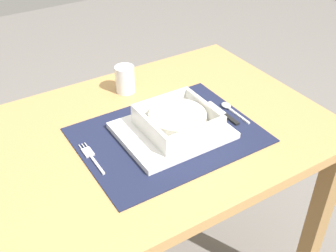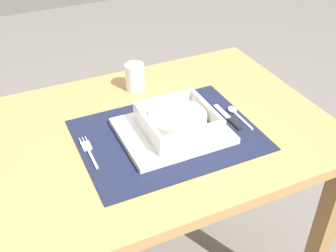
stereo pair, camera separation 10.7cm
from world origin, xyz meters
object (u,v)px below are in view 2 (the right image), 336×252
(spoon, at_px, (235,112))
(butter_knife, at_px, (229,118))
(fork, at_px, (88,150))
(porridge_bowl, at_px, (178,121))
(dining_table, at_px, (157,158))
(drinking_glass, at_px, (135,78))

(spoon, bearing_deg, butter_knife, -146.95)
(fork, bearing_deg, butter_knife, -8.46)
(porridge_bowl, bearing_deg, fork, 172.33)
(fork, relative_size, butter_knife, 1.00)
(dining_table, bearing_deg, spoon, -9.50)
(porridge_bowl, height_order, fork, porridge_bowl)
(spoon, bearing_deg, fork, 178.92)
(dining_table, relative_size, butter_knife, 7.03)
(porridge_bowl, xyz_separation_m, fork, (-0.23, 0.03, -0.04))
(porridge_bowl, height_order, spoon, porridge_bowl)
(dining_table, distance_m, fork, 0.23)
(spoon, height_order, butter_knife, spoon)
(dining_table, height_order, fork, fork)
(spoon, relative_size, drinking_glass, 1.41)
(dining_table, height_order, butter_knife, butter_knife)
(butter_knife, bearing_deg, spoon, 32.28)
(dining_table, bearing_deg, porridge_bowl, -57.09)
(fork, xyz_separation_m, drinking_glass, (0.22, 0.23, 0.03))
(dining_table, relative_size, drinking_glass, 11.18)
(dining_table, height_order, porridge_bowl, porridge_bowl)
(dining_table, distance_m, spoon, 0.25)
(butter_knife, bearing_deg, porridge_bowl, 179.81)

